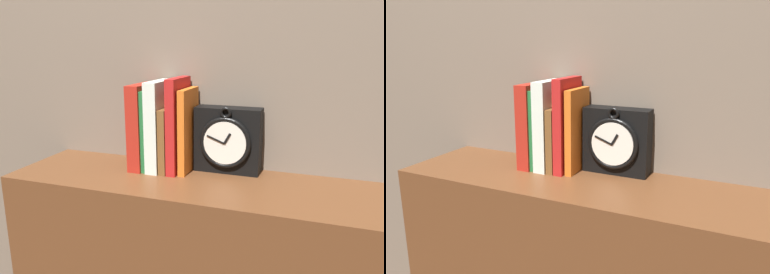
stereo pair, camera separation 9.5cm
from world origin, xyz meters
The scene contains 8 objects.
wall_back centered at (0.00, 0.17, 1.30)m, with size 6.00×0.05×2.60m.
clock centered at (0.07, 0.10, 0.97)m, with size 0.18×0.07×0.19m.
book_slot0_red centered at (-0.17, 0.07, 1.00)m, with size 0.04×0.13×0.24m.
book_slot1_green centered at (-0.14, 0.07, 0.99)m, with size 0.01×0.13×0.22m.
book_slot2_white centered at (-0.12, 0.07, 1.01)m, with size 0.04×0.13×0.25m.
book_slot3_brown centered at (-0.09, 0.07, 0.97)m, with size 0.02×0.13×0.18m.
book_slot4_red centered at (-0.06, 0.07, 1.01)m, with size 0.03×0.13×0.26m.
book_slot5_orange centered at (-0.04, 0.07, 1.00)m, with size 0.02×0.12×0.23m.
Camera 2 is at (0.39, -0.84, 1.23)m, focal length 35.00 mm.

